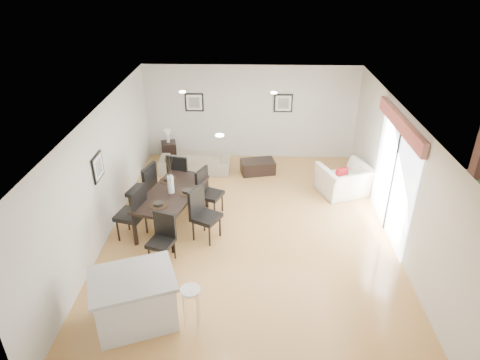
{
  "coord_description": "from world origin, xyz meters",
  "views": [
    {
      "loc": [
        0.04,
        -7.62,
        5.34
      ],
      "look_at": [
        -0.2,
        0.4,
        1.09
      ],
      "focal_mm": 32.0,
      "sensor_mm": 36.0,
      "label": 1
    }
  ],
  "objects_px": {
    "dining_chair_efar": "(207,189)",
    "bar_stool": "(191,294)",
    "dining_chair_enear": "(202,211)",
    "dining_chair_head": "(163,235)",
    "coffee_table": "(258,167)",
    "dining_chair_foot": "(180,174)",
    "armchair": "(344,180)",
    "sofa": "(195,162)",
    "dining_chair_wfar": "(145,187)",
    "kitchen_island": "(135,299)",
    "side_table": "(169,151)",
    "dining_table": "(172,196)",
    "dining_chair_wnear": "(134,210)"
  },
  "relations": [
    {
      "from": "dining_chair_efar",
      "to": "bar_stool",
      "type": "relative_size",
      "value": 1.57
    },
    {
      "from": "dining_chair_efar",
      "to": "dining_chair_enear",
      "type": "bearing_deg",
      "value": -157.11
    },
    {
      "from": "dining_chair_head",
      "to": "bar_stool",
      "type": "relative_size",
      "value": 1.45
    },
    {
      "from": "bar_stool",
      "to": "dining_chair_efar",
      "type": "bearing_deg",
      "value": 91.32
    },
    {
      "from": "coffee_table",
      "to": "dining_chair_head",
      "type": "bearing_deg",
      "value": -128.0
    },
    {
      "from": "coffee_table",
      "to": "bar_stool",
      "type": "bearing_deg",
      "value": -113.69
    },
    {
      "from": "dining_chair_foot",
      "to": "coffee_table",
      "type": "height_order",
      "value": "dining_chair_foot"
    },
    {
      "from": "armchair",
      "to": "sofa",
      "type": "bearing_deg",
      "value": -38.09
    },
    {
      "from": "dining_chair_wfar",
      "to": "coffee_table",
      "type": "height_order",
      "value": "dining_chair_wfar"
    },
    {
      "from": "dining_chair_enear",
      "to": "kitchen_island",
      "type": "height_order",
      "value": "dining_chair_enear"
    },
    {
      "from": "dining_chair_enear",
      "to": "kitchen_island",
      "type": "distance_m",
      "value": 2.53
    },
    {
      "from": "coffee_table",
      "to": "side_table",
      "type": "relative_size",
      "value": 1.65
    },
    {
      "from": "dining_chair_enear",
      "to": "dining_chair_foot",
      "type": "height_order",
      "value": "dining_chair_foot"
    },
    {
      "from": "coffee_table",
      "to": "dining_chair_enear",
      "type": "bearing_deg",
      "value": -123.35
    },
    {
      "from": "sofa",
      "to": "dining_chair_wfar",
      "type": "xyz_separation_m",
      "value": [
        -0.82,
        -2.18,
        0.41
      ]
    },
    {
      "from": "dining_table",
      "to": "bar_stool",
      "type": "relative_size",
      "value": 3.08
    },
    {
      "from": "dining_chair_efar",
      "to": "kitchen_island",
      "type": "height_order",
      "value": "dining_chair_efar"
    },
    {
      "from": "dining_table",
      "to": "coffee_table",
      "type": "distance_m",
      "value": 3.26
    },
    {
      "from": "sofa",
      "to": "dining_chair_efar",
      "type": "height_order",
      "value": "dining_chair_efar"
    },
    {
      "from": "dining_chair_foot",
      "to": "kitchen_island",
      "type": "relative_size",
      "value": 0.73
    },
    {
      "from": "armchair",
      "to": "dining_table",
      "type": "height_order",
      "value": "dining_table"
    },
    {
      "from": "coffee_table",
      "to": "dining_chair_wfar",
      "type": "bearing_deg",
      "value": -152.32
    },
    {
      "from": "sofa",
      "to": "coffee_table",
      "type": "relative_size",
      "value": 2.12
    },
    {
      "from": "sofa",
      "to": "dining_chair_efar",
      "type": "relative_size",
      "value": 1.74
    },
    {
      "from": "dining_chair_foot",
      "to": "coffee_table",
      "type": "distance_m",
      "value": 2.4
    },
    {
      "from": "dining_chair_wnear",
      "to": "bar_stool",
      "type": "distance_m",
      "value": 2.74
    },
    {
      "from": "sofa",
      "to": "kitchen_island",
      "type": "height_order",
      "value": "kitchen_island"
    },
    {
      "from": "dining_chair_wfar",
      "to": "coffee_table",
      "type": "xyz_separation_m",
      "value": [
        2.56,
        2.15,
        -0.51
      ]
    },
    {
      "from": "armchair",
      "to": "dining_chair_wfar",
      "type": "height_order",
      "value": "dining_chair_wfar"
    },
    {
      "from": "armchair",
      "to": "dining_chair_foot",
      "type": "relative_size",
      "value": 1.01
    },
    {
      "from": "armchair",
      "to": "coffee_table",
      "type": "distance_m",
      "value": 2.41
    },
    {
      "from": "sofa",
      "to": "dining_table",
      "type": "distance_m",
      "value": 2.69
    },
    {
      "from": "sofa",
      "to": "dining_chair_enear",
      "type": "distance_m",
      "value": 3.17
    },
    {
      "from": "dining_chair_wnear",
      "to": "side_table",
      "type": "height_order",
      "value": "dining_chair_wnear"
    },
    {
      "from": "dining_chair_enear",
      "to": "side_table",
      "type": "distance_m",
      "value": 4.11
    },
    {
      "from": "dining_chair_head",
      "to": "dining_chair_efar",
      "type": "bearing_deg",
      "value": 87.22
    },
    {
      "from": "dining_chair_enear",
      "to": "coffee_table",
      "type": "distance_m",
      "value": 3.31
    },
    {
      "from": "dining_chair_wnear",
      "to": "kitchen_island",
      "type": "relative_size",
      "value": 0.77
    },
    {
      "from": "dining_chair_wnear",
      "to": "coffee_table",
      "type": "relative_size",
      "value": 1.35
    },
    {
      "from": "dining_chair_foot",
      "to": "bar_stool",
      "type": "distance_m",
      "value": 4.13
    },
    {
      "from": "dining_chair_foot",
      "to": "kitchen_island",
      "type": "distance_m",
      "value": 4.06
    },
    {
      "from": "dining_chair_wnear",
      "to": "dining_chair_wfar",
      "type": "height_order",
      "value": "dining_chair_wfar"
    },
    {
      "from": "coffee_table",
      "to": "side_table",
      "type": "xyz_separation_m",
      "value": [
        -2.58,
        0.79,
        0.09
      ]
    },
    {
      "from": "dining_chair_foot",
      "to": "kitchen_island",
      "type": "height_order",
      "value": "dining_chair_foot"
    },
    {
      "from": "dining_chair_head",
      "to": "dining_chair_enear",
      "type": "bearing_deg",
      "value": 67.52
    },
    {
      "from": "dining_chair_enear",
      "to": "dining_chair_efar",
      "type": "xyz_separation_m",
      "value": [
        0.0,
        0.97,
        -0.03
      ]
    },
    {
      "from": "dining_chair_head",
      "to": "kitchen_island",
      "type": "distance_m",
      "value": 1.62
    },
    {
      "from": "dining_chair_wfar",
      "to": "bar_stool",
      "type": "height_order",
      "value": "dining_chair_wfar"
    },
    {
      "from": "dining_chair_head",
      "to": "side_table",
      "type": "xyz_separation_m",
      "value": [
        -0.73,
        4.63,
        -0.3
      ]
    },
    {
      "from": "dining_chair_enear",
      "to": "dining_chair_head",
      "type": "relative_size",
      "value": 1.13
    }
  ]
}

